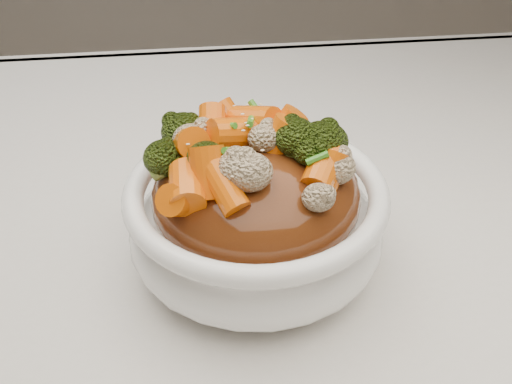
{
  "coord_description": "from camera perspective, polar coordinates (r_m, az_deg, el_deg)",
  "views": [
    {
      "loc": [
        -0.02,
        -0.4,
        1.09
      ],
      "look_at": [
        0.02,
        -0.04,
        0.82
      ],
      "focal_mm": 42.0,
      "sensor_mm": 36.0,
      "label": 1
    }
  ],
  "objects": [
    {
      "name": "sesame_seeds",
      "position": [
        0.42,
        -0.0,
        6.1
      ],
      "size": [
        0.19,
        0.19,
        0.01
      ],
      "primitive_type": null,
      "rotation": [
        0.0,
        0.0,
        -0.43
      ],
      "color": "beige",
      "rests_on": "sauce_base"
    },
    {
      "name": "bowl",
      "position": [
        0.47,
        0.0,
        -2.94
      ],
      "size": [
        0.27,
        0.27,
        0.08
      ],
      "primitive_type": null,
      "rotation": [
        0.0,
        0.0,
        -0.43
      ],
      "color": "white",
      "rests_on": "tablecloth"
    },
    {
      "name": "carrots",
      "position": [
        0.42,
        0.0,
        5.99
      ],
      "size": [
        0.21,
        0.21,
        0.05
      ],
      "primitive_type": null,
      "rotation": [
        0.0,
        0.0,
        -0.43
      ],
      "color": "#EA6207",
      "rests_on": "sauce_base"
    },
    {
      "name": "sauce_base",
      "position": [
        0.46,
        0.0,
        -0.28
      ],
      "size": [
        0.21,
        0.21,
        0.09
      ],
      "primitive_type": "ellipsoid",
      "rotation": [
        0.0,
        0.0,
        -0.43
      ],
      "color": "#54250E",
      "rests_on": "bowl"
    },
    {
      "name": "broccoli",
      "position": [
        0.42,
        0.0,
        5.89
      ],
      "size": [
        0.21,
        0.21,
        0.04
      ],
      "primitive_type": null,
      "rotation": [
        0.0,
        0.0,
        -0.43
      ],
      "color": "black",
      "rests_on": "sauce_base"
    },
    {
      "name": "cauliflower",
      "position": [
        0.43,
        0.0,
        5.67
      ],
      "size": [
        0.21,
        0.21,
        0.03
      ],
      "primitive_type": null,
      "rotation": [
        0.0,
        0.0,
        -0.43
      ],
      "color": "beige",
      "rests_on": "sauce_base"
    },
    {
      "name": "tablecloth",
      "position": [
        0.54,
        -2.95,
        -5.3
      ],
      "size": [
        1.2,
        0.8,
        0.04
      ],
      "primitive_type": "cube",
      "color": "silver",
      "rests_on": "dining_table"
    },
    {
      "name": "scallions",
      "position": [
        0.42,
        -0.0,
        6.1
      ],
      "size": [
        0.16,
        0.16,
        0.02
      ],
      "primitive_type": null,
      "rotation": [
        0.0,
        0.0,
        -0.43
      ],
      "color": "#3B871F",
      "rests_on": "sauce_base"
    }
  ]
}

